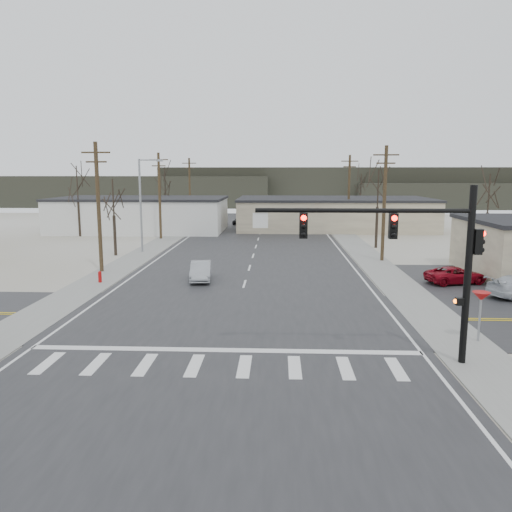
# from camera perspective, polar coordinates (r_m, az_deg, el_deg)

# --- Properties ---
(ground) EXTENTS (140.00, 140.00, 0.00)m
(ground) POSITION_cam_1_polar(r_m,az_deg,el_deg) (27.02, -2.47, -6.99)
(ground) COLOR silver
(ground) RESTS_ON ground
(main_road) EXTENTS (18.00, 110.00, 0.05)m
(main_road) POSITION_cam_1_polar(r_m,az_deg,el_deg) (41.59, -0.68, -1.13)
(main_road) COLOR #252527
(main_road) RESTS_ON ground
(cross_road) EXTENTS (90.00, 10.00, 0.04)m
(cross_road) POSITION_cam_1_polar(r_m,az_deg,el_deg) (27.02, -2.47, -6.95)
(cross_road) COLOR #252527
(cross_road) RESTS_ON ground
(sidewalk_left) EXTENTS (3.00, 90.00, 0.06)m
(sidewalk_left) POSITION_cam_1_polar(r_m,az_deg,el_deg) (48.21, -13.02, 0.10)
(sidewalk_left) COLOR gray
(sidewalk_left) RESTS_ON ground
(sidewalk_right) EXTENTS (3.00, 90.00, 0.06)m
(sidewalk_right) POSITION_cam_1_polar(r_m,az_deg,el_deg) (47.19, 12.63, -0.08)
(sidewalk_right) COLOR gray
(sidewalk_right) RESTS_ON ground
(traffic_signal_mast) EXTENTS (8.95, 0.43, 7.20)m
(traffic_signal_mast) POSITION_cam_1_polar(r_m,az_deg,el_deg) (20.62, 18.26, 0.69)
(traffic_signal_mast) COLOR black
(traffic_signal_mast) RESTS_ON ground
(fire_hydrant) EXTENTS (0.24, 0.24, 0.87)m
(fire_hydrant) POSITION_cam_1_polar(r_m,az_deg,el_deg) (36.76, -17.41, -2.28)
(fire_hydrant) COLOR #A50C0C
(fire_hydrant) RESTS_ON ground
(yield_sign) EXTENTS (0.80, 0.80, 2.35)m
(yield_sign) POSITION_cam_1_polar(r_m,az_deg,el_deg) (24.78, 24.34, -4.41)
(yield_sign) COLOR gray
(yield_sign) RESTS_ON ground
(building_left_far) EXTENTS (22.30, 12.30, 4.50)m
(building_left_far) POSITION_cam_1_polar(r_m,az_deg,el_deg) (68.53, -13.01, 4.68)
(building_left_far) COLOR silver
(building_left_far) RESTS_ON ground
(building_right_far) EXTENTS (26.30, 14.30, 4.30)m
(building_right_far) POSITION_cam_1_polar(r_m,az_deg,el_deg) (70.46, 8.83, 4.85)
(building_right_far) COLOR beige
(building_right_far) RESTS_ON ground
(upole_left_b) EXTENTS (2.20, 0.30, 10.00)m
(upole_left_b) POSITION_cam_1_polar(r_m,az_deg,el_deg) (40.33, -17.56, 5.56)
(upole_left_b) COLOR #483621
(upole_left_b) RESTS_ON ground
(upole_left_c) EXTENTS (2.20, 0.30, 10.00)m
(upole_left_c) POSITION_cam_1_polar(r_m,az_deg,el_deg) (59.49, -10.96, 6.93)
(upole_left_c) COLOR #483621
(upole_left_c) RESTS_ON ground
(upole_left_d) EXTENTS (2.20, 0.30, 10.00)m
(upole_left_d) POSITION_cam_1_polar(r_m,az_deg,el_deg) (79.07, -7.59, 7.59)
(upole_left_d) COLOR #483621
(upole_left_d) RESTS_ON ground
(upole_right_a) EXTENTS (2.20, 0.30, 10.00)m
(upole_right_a) POSITION_cam_1_polar(r_m,az_deg,el_deg) (44.84, 14.45, 6.04)
(upole_right_a) COLOR #483621
(upole_right_a) RESTS_ON ground
(upole_right_b) EXTENTS (2.20, 0.30, 10.00)m
(upole_right_b) POSITION_cam_1_polar(r_m,az_deg,el_deg) (66.51, 10.57, 7.18)
(upole_right_b) COLOR #483621
(upole_right_b) RESTS_ON ground
(streetlight_main) EXTENTS (2.40, 0.25, 9.00)m
(streetlight_main) POSITION_cam_1_polar(r_m,az_deg,el_deg) (49.65, -12.85, 6.24)
(streetlight_main) COLOR gray
(streetlight_main) RESTS_ON ground
(tree_left_near) EXTENTS (3.30, 3.30, 7.35)m
(tree_left_near) POSITION_cam_1_polar(r_m,az_deg,el_deg) (48.37, -16.01, 6.21)
(tree_left_near) COLOR #32281E
(tree_left_near) RESTS_ON ground
(tree_right_mid) EXTENTS (3.74, 3.74, 8.33)m
(tree_right_mid) POSITION_cam_1_polar(r_m,az_deg,el_deg) (52.85, 13.78, 7.30)
(tree_right_mid) COLOR #32281E
(tree_right_mid) RESTS_ON ground
(tree_left_far) EXTENTS (3.96, 3.96, 8.82)m
(tree_left_far) POSITION_cam_1_polar(r_m,az_deg,el_deg) (73.66, -10.36, 8.21)
(tree_left_far) COLOR #32281E
(tree_left_far) RESTS_ON ground
(tree_right_far) EXTENTS (3.52, 3.52, 7.84)m
(tree_right_far) POSITION_cam_1_polar(r_m,az_deg,el_deg) (78.88, 11.91, 7.72)
(tree_right_far) COLOR #32281E
(tree_right_far) RESTS_ON ground
(tree_lot) EXTENTS (3.52, 3.52, 7.84)m
(tree_lot) POSITION_cam_1_polar(r_m,az_deg,el_deg) (51.76, 25.06, 6.27)
(tree_lot) COLOR #32281E
(tree_lot) RESTS_ON ground
(tree_left_mid) EXTENTS (3.96, 3.96, 8.82)m
(tree_left_mid) POSITION_cam_1_polar(r_m,az_deg,el_deg) (64.58, -19.75, 7.67)
(tree_left_mid) COLOR #32281E
(tree_left_mid) RESTS_ON ground
(hill_left) EXTENTS (70.00, 18.00, 7.00)m
(hill_left) POSITION_cam_1_polar(r_m,az_deg,el_deg) (123.65, -15.15, 7.18)
(hill_left) COLOR #333026
(hill_left) RESTS_ON ground
(hill_center) EXTENTS (80.00, 18.00, 9.00)m
(hill_center) POSITION_cam_1_polar(r_m,az_deg,el_deg) (122.52, 8.56, 7.85)
(hill_center) COLOR #333026
(hill_center) RESTS_ON ground
(hill_right) EXTENTS (60.00, 18.00, 5.50)m
(hill_right) POSITION_cam_1_polar(r_m,az_deg,el_deg) (125.36, 25.06, 6.30)
(hill_right) COLOR #333026
(hill_right) RESTS_ON ground
(sedan_crossing) EXTENTS (1.86, 4.20, 1.34)m
(sedan_crossing) POSITION_cam_1_polar(r_m,az_deg,el_deg) (36.04, -6.32, -1.70)
(sedan_crossing) COLOR #959A9F
(sedan_crossing) RESTS_ON main_road
(car_far_a) EXTENTS (2.17, 5.20, 1.50)m
(car_far_a) POSITION_cam_1_polar(r_m,az_deg,el_deg) (67.97, 6.25, 3.59)
(car_far_a) COLOR black
(car_far_a) RESTS_ON main_road
(car_far_b) EXTENTS (2.47, 3.81, 1.21)m
(car_far_b) POSITION_cam_1_polar(r_m,az_deg,el_deg) (75.53, -1.81, 4.11)
(car_far_b) COLOR black
(car_far_b) RESTS_ON main_road
(car_parked_red) EXTENTS (4.57, 2.91, 1.17)m
(car_parked_red) POSITION_cam_1_polar(r_m,az_deg,el_deg) (37.51, 21.88, -2.04)
(car_parked_red) COLOR maroon
(car_parked_red) RESTS_ON parking_lot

